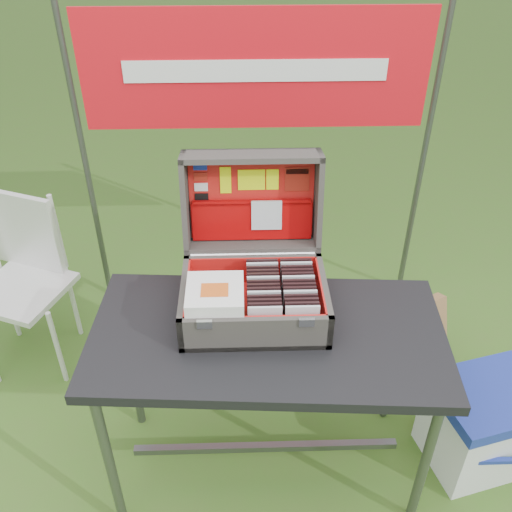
{
  "coord_description": "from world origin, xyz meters",
  "views": [
    {
      "loc": [
        -0.08,
        -1.5,
        2.13
      ],
      "look_at": [
        -0.03,
        0.1,
        0.97
      ],
      "focal_mm": 40.0,
      "sensor_mm": 36.0,
      "label": 1
    }
  ],
  "objects_px": {
    "table": "(266,405)",
    "cooler": "(486,424)",
    "suitcase": "(254,250)",
    "chair": "(22,292)",
    "cardboard_box": "(412,343)"
  },
  "relations": [
    {
      "from": "table",
      "to": "cooler",
      "type": "bearing_deg",
      "value": 5.39
    },
    {
      "from": "table",
      "to": "suitcase",
      "type": "distance_m",
      "value": 0.64
    },
    {
      "from": "chair",
      "to": "cardboard_box",
      "type": "xyz_separation_m",
      "value": [
        1.84,
        -0.17,
        -0.22
      ]
    },
    {
      "from": "suitcase",
      "to": "cardboard_box",
      "type": "distance_m",
      "value": 1.17
    },
    {
      "from": "table",
      "to": "cardboard_box",
      "type": "height_order",
      "value": "table"
    },
    {
      "from": "suitcase",
      "to": "cardboard_box",
      "type": "height_order",
      "value": "suitcase"
    },
    {
      "from": "suitcase",
      "to": "chair",
      "type": "height_order",
      "value": "suitcase"
    },
    {
      "from": "cardboard_box",
      "to": "cooler",
      "type": "bearing_deg",
      "value": -93.81
    },
    {
      "from": "table",
      "to": "chair",
      "type": "distance_m",
      "value": 1.3
    },
    {
      "from": "suitcase",
      "to": "cooler",
      "type": "distance_m",
      "value": 1.25
    },
    {
      "from": "suitcase",
      "to": "cardboard_box",
      "type": "xyz_separation_m",
      "value": [
        0.77,
        0.35,
        -0.81
      ]
    },
    {
      "from": "table",
      "to": "cardboard_box",
      "type": "bearing_deg",
      "value": 38.33
    },
    {
      "from": "cooler",
      "to": "chair",
      "type": "relative_size",
      "value": 0.54
    },
    {
      "from": "suitcase",
      "to": "cooler",
      "type": "height_order",
      "value": "suitcase"
    },
    {
      "from": "table",
      "to": "suitcase",
      "type": "relative_size",
      "value": 2.35
    }
  ]
}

